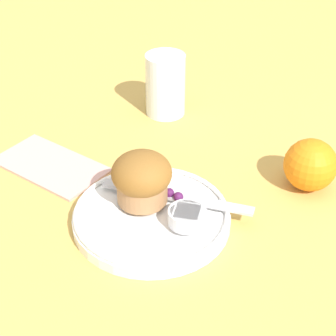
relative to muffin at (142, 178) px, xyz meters
name	(u,v)px	position (x,y,z in m)	size (l,w,h in m)	color
ground_plane	(173,218)	(0.04, 0.01, -0.05)	(3.00, 3.00, 0.00)	tan
plate	(152,217)	(0.02, -0.01, -0.04)	(0.19, 0.19, 0.02)	white
muffin	(142,178)	(0.00, 0.00, 0.00)	(0.07, 0.07, 0.07)	#9E7047
cream_ramekin	(187,216)	(0.07, 0.00, -0.02)	(0.05, 0.05, 0.02)	silver
berry_pair	(173,195)	(0.03, 0.02, -0.03)	(0.02, 0.01, 0.01)	#4C194C
butter_knife	(176,197)	(0.03, 0.03, -0.03)	(0.19, 0.08, 0.00)	#B7B7BC
orange_fruit	(310,165)	(0.14, 0.17, -0.02)	(0.07, 0.07, 0.07)	orange
juice_glass	(165,85)	(-0.13, 0.22, 0.00)	(0.06, 0.06, 0.10)	silver
folded_napkin	(50,164)	(-0.17, 0.00, -0.05)	(0.16, 0.09, 0.01)	#D19E93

